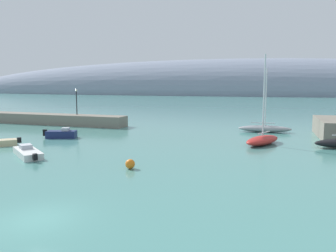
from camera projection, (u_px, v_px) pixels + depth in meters
water at (37, 219)px, 17.30m from camera, size 600.00×600.00×0.00m
breakwater_rocks at (54, 119)px, 56.61m from camera, size 25.51×4.38×1.70m
distant_ridge at (227, 95)px, 199.65m from camera, size 375.58×57.67×40.94m
sailboat_grey_outer_mooring at (265, 128)px, 47.71m from camera, size 7.29×2.20×8.83m
sailboat_red_end_of_line at (262, 139)px, 38.14m from camera, size 4.61×6.33×9.95m
motorboat_white_alongside_breakwater at (28, 152)px, 32.12m from camera, size 5.07×4.62×1.01m
motorboat_navy_outer at (61, 134)px, 42.71m from camera, size 4.16×2.44×1.30m
mooring_buoy_orange at (130, 164)px, 27.41m from camera, size 0.78×0.78×0.78m
harbor_lamp_post at (76, 99)px, 55.30m from camera, size 0.36×0.36×4.10m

